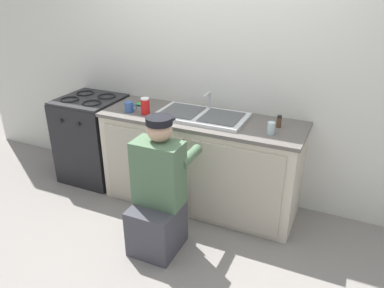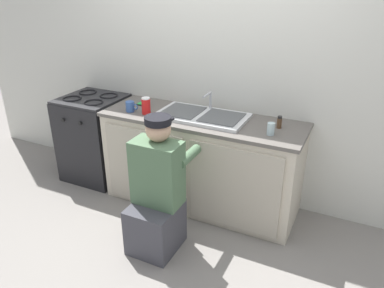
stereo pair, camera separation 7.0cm
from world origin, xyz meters
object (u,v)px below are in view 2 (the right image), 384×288
Objects in this scene: plumber_person at (157,196)px; soda_cup_red at (146,106)px; water_glass at (271,129)px; coffee_mug at (130,106)px; sink_double_basin at (202,115)px; cell_phone at (143,103)px; spice_bottle_pepper at (279,122)px; stove_range at (95,137)px.

plumber_person is 0.90m from soda_cup_red.
water_glass reaches higher than coffee_mug.
soda_cup_red is at bearing 126.80° from plumber_person.
sink_double_basin is 0.69m from cell_phone.
cell_phone is at bearing 95.54° from coffee_mug.
water_glass is at bearing -98.78° from spice_bottle_pepper.
soda_cup_red reaches higher than water_glass.
plumber_person is at bearing -132.92° from spice_bottle_pepper.
stove_range is 1.40m from plumber_person.
water_glass is 1.35m from cell_phone.
coffee_mug is at bearing -167.92° from sink_double_basin.
sink_double_basin is 0.85m from plumber_person.
water_glass is 1.15m from soda_cup_red.
sink_double_basin is 5.71× the size of cell_phone.
spice_bottle_pepper is at bearing 81.22° from water_glass.
water_glass is (0.65, -0.12, 0.03)m from sink_double_basin.
cell_phone is 0.92× the size of soda_cup_red.
coffee_mug reaches higher than stove_range.
cell_phone is at bearing 171.81° from sink_double_basin.
water_glass is at bearing 0.72° from soda_cup_red.
stove_range is at bearing -169.80° from cell_phone.
cell_phone is (0.56, 0.10, 0.44)m from stove_range.
plumber_person is 8.76× the size of coffee_mug.
sink_double_basin is 6.35× the size of coffee_mug.
soda_cup_red reaches higher than cell_phone.
soda_cup_red is at bearing -179.28° from water_glass.
plumber_person is at bearing -43.79° from coffee_mug.
water_glass is (1.90, -0.11, 0.48)m from stove_range.
soda_cup_red is (0.75, -0.13, 0.51)m from stove_range.
sink_double_basin reaches higher than coffee_mug.
cell_phone is (-1.34, 0.22, -0.04)m from water_glass.
stove_range is at bearing 148.72° from plumber_person.
stove_range is at bearing 170.21° from soda_cup_red.
water_glass is 0.95× the size of spice_bottle_pepper.
stove_range is 0.82× the size of plumber_person.
plumber_person is (1.20, -0.73, 0.01)m from stove_range.
soda_cup_red is at bearing -171.05° from spice_bottle_pepper.
stove_range is 0.91m from soda_cup_red.
sink_double_basin reaches higher than stove_range.
spice_bottle_pepper reaches higher than water_glass.
sink_double_basin reaches higher than soda_cup_red.
water_glass is at bearing -3.46° from stove_range.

